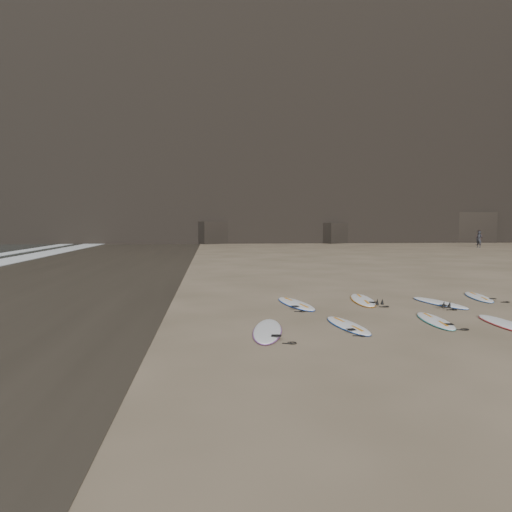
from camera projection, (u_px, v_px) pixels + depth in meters
The scene contains 13 objects.
ground at pixel (442, 322), 12.48m from camera, with size 240.00×240.00×0.00m, color #897559.
wet_sand at pixel (41, 280), 21.27m from camera, with size 12.00×200.00×0.01m, color #383026.
headland at pixel (451, 71), 61.60m from camera, with size 170.00×101.00×63.47m.
surfboard_0 at pixel (267, 330), 11.35m from camera, with size 0.62×2.58×0.09m, color white.
surfboard_1 at pixel (348, 325), 11.94m from camera, with size 0.54×2.23×0.08m, color white.
surfboard_2 at pixel (435, 320), 12.50m from camera, with size 0.54×2.24×0.08m, color white.
surfboard_3 at pixel (506, 324), 12.08m from camera, with size 0.57×2.37×0.09m, color white.
surfboard_5 at pixel (296, 303), 15.05m from camera, with size 0.61×2.55×0.09m, color white.
surfboard_6 at pixel (363, 300), 15.74m from camera, with size 0.62×2.59×0.09m, color white.
surfboard_7 at pixel (439, 303), 15.22m from camera, with size 0.57×2.37×0.09m, color white.
surfboard_8 at pixel (479, 297), 16.39m from camera, with size 0.55×2.28×0.08m, color white.
person_a at pixel (479, 239), 47.90m from camera, with size 0.58×0.38×1.59m, color black.
person_b at pixel (479, 238), 52.24m from camera, with size 0.76×0.59×1.57m, color black.
Camera 1 is at (-5.74, -11.87, 2.52)m, focal length 35.00 mm.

